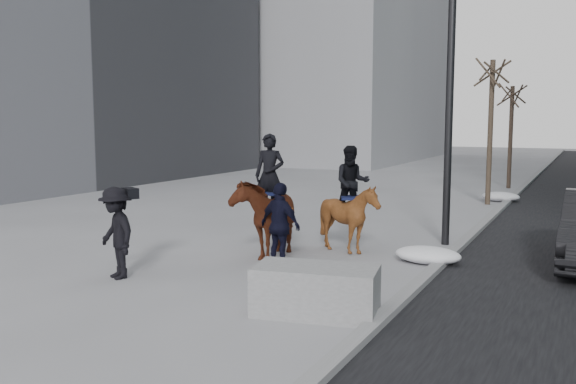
% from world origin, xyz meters
% --- Properties ---
extents(ground, '(120.00, 120.00, 0.00)m').
position_xyz_m(ground, '(0.00, 0.00, 0.00)').
color(ground, gray).
rests_on(ground, ground).
extents(curb, '(0.25, 90.00, 0.12)m').
position_xyz_m(curb, '(3.00, 10.00, 0.06)').
color(curb, gray).
rests_on(curb, ground).
extents(planter, '(2.05, 1.30, 0.76)m').
position_xyz_m(planter, '(1.98, -1.77, 0.38)').
color(planter, gray).
rests_on(planter, ground).
extents(tree_near, '(1.20, 1.20, 5.66)m').
position_xyz_m(tree_near, '(2.40, 12.34, 2.83)').
color(tree_near, '#382A21').
rests_on(tree_near, ground).
extents(tree_far, '(1.20, 1.20, 4.97)m').
position_xyz_m(tree_far, '(2.40, 18.20, 2.48)').
color(tree_far, '#3B2D23').
rests_on(tree_far, ground).
extents(mounted_left, '(1.22, 2.20, 2.71)m').
position_xyz_m(mounted_left, '(-0.68, 1.53, 1.01)').
color(mounted_left, '#4E1E0F').
rests_on(mounted_left, ground).
extents(mounted_right, '(1.77, 1.85, 2.43)m').
position_xyz_m(mounted_right, '(0.84, 2.64, 0.98)').
color(mounted_right, '#4A290E').
rests_on(mounted_right, ground).
extents(feeder, '(1.11, 0.99, 1.75)m').
position_xyz_m(feeder, '(0.10, 0.66, 0.88)').
color(feeder, black).
rests_on(feeder, ground).
extents(camera_crew, '(1.30, 1.09, 1.75)m').
position_xyz_m(camera_crew, '(-2.31, -1.47, 0.89)').
color(camera_crew, black).
rests_on(camera_crew, ground).
extents(lamppost, '(0.25, 1.20, 9.09)m').
position_xyz_m(lamppost, '(2.60, 4.46, 4.99)').
color(lamppost, black).
rests_on(lamppost, ground).
extents(snow_piles, '(1.39, 11.87, 0.35)m').
position_xyz_m(snow_piles, '(2.70, 7.82, 0.18)').
color(snow_piles, white).
rests_on(snow_piles, ground).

